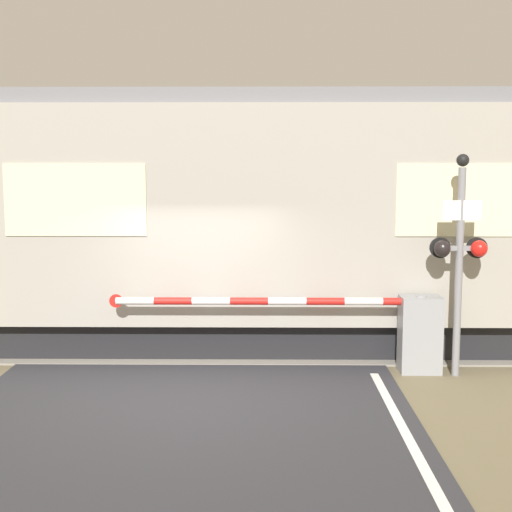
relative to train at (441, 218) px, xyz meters
The scene contains 5 objects.
ground_plane 5.49m from the train, 142.89° to the right, with size 80.00×80.00×0.00m, color #6B6047.
track_bed 4.56m from the train, behind, with size 36.00×3.20×0.13m.
train is the anchor object (origin of this frame).
crossing_barrier 2.63m from the train, 119.93° to the right, with size 4.93×0.44×1.17m.
signal_post 2.09m from the train, 96.31° to the right, with size 0.83×0.26×3.23m.
Camera 1 is at (0.98, -9.21, 3.06)m, focal length 50.00 mm.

